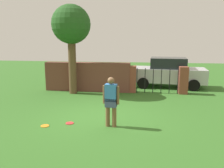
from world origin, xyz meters
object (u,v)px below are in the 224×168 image
Objects in this scene: tree at (71,27)px; frisbee_red at (70,123)px; person at (111,100)px; frisbee_orange at (45,126)px; car at (168,72)px.

tree is 16.57× the size of frisbee_red.
frisbee_orange is (-2.14, -0.28, -0.89)m from person.
tree is 6.10m from car.
frisbee_red is (-3.84, -6.63, -0.85)m from car.
person is at bearing -59.14° from tree.
person is at bearing -105.17° from car.
person is 6.00× the size of frisbee_orange.
frisbee_orange is (-4.57, -6.98, -0.85)m from car.
frisbee_red is at bearing -74.43° from tree.
frisbee_orange is at bearing -164.77° from person.
tree reaches higher than frisbee_red.
car is 16.03× the size of frisbee_orange.
frisbee_red is at bearing 25.74° from frisbee_orange.
frisbee_orange is 1.00× the size of frisbee_red.
car is (5.04, 2.32, -2.52)m from tree.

